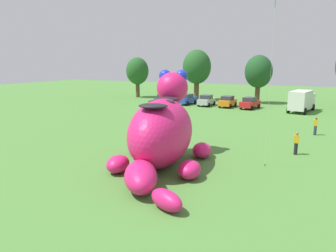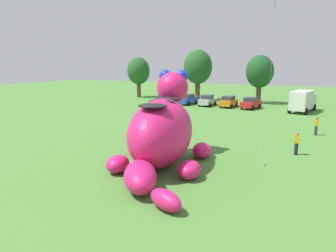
{
  "view_description": "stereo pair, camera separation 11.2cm",
  "coord_description": "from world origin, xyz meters",
  "px_view_note": "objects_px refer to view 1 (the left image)",
  "views": [
    {
      "loc": [
        8.96,
        -18.35,
        6.72
      ],
      "look_at": [
        -0.17,
        0.69,
        2.44
      ],
      "focal_mm": 33.62,
      "sensor_mm": 36.0,
      "label": 1
    },
    {
      "loc": [
        9.06,
        -18.31,
        6.72
      ],
      "look_at": [
        -0.17,
        0.69,
        2.44
      ],
      "focal_mm": 33.62,
      "sensor_mm": 36.0,
      "label": 2
    }
  ],
  "objects_px": {
    "car_blue": "(187,99)",
    "spectator_near_inflatable": "(315,126)",
    "giant_inflatable_creature": "(162,131)",
    "car_green": "(165,99)",
    "car_red": "(250,103)",
    "box_truck": "(302,100)",
    "car_orange": "(228,101)",
    "car_silver": "(206,100)",
    "spectator_mid_field": "(296,143)"
  },
  "relations": [
    {
      "from": "spectator_near_inflatable",
      "to": "box_truck",
      "type": "bearing_deg",
      "value": 97.67
    },
    {
      "from": "car_green",
      "to": "spectator_mid_field",
      "type": "xyz_separation_m",
      "value": [
        21.48,
        -21.58,
        -0.01
      ]
    },
    {
      "from": "car_blue",
      "to": "car_red",
      "type": "distance_m",
      "value": 10.24
    },
    {
      "from": "car_orange",
      "to": "spectator_near_inflatable",
      "type": "bearing_deg",
      "value": -50.46
    },
    {
      "from": "car_orange",
      "to": "spectator_near_inflatable",
      "type": "xyz_separation_m",
      "value": [
        12.45,
        -15.08,
        -0.01
      ]
    },
    {
      "from": "car_red",
      "to": "spectator_near_inflatable",
      "type": "relative_size",
      "value": 2.55
    },
    {
      "from": "car_green",
      "to": "box_truck",
      "type": "relative_size",
      "value": 0.63
    },
    {
      "from": "car_orange",
      "to": "spectator_mid_field",
      "type": "height_order",
      "value": "car_orange"
    },
    {
      "from": "car_blue",
      "to": "spectator_near_inflatable",
      "type": "bearing_deg",
      "value": -38.28
    },
    {
      "from": "car_silver",
      "to": "spectator_near_inflatable",
      "type": "xyz_separation_m",
      "value": [
        15.85,
        -15.05,
        -0.01
      ]
    },
    {
      "from": "car_silver",
      "to": "car_orange",
      "type": "bearing_deg",
      "value": 0.49
    },
    {
      "from": "car_silver",
      "to": "car_orange",
      "type": "distance_m",
      "value": 3.4
    },
    {
      "from": "car_green",
      "to": "car_orange",
      "type": "xyz_separation_m",
      "value": [
        10.21,
        1.15,
        0.0
      ]
    },
    {
      "from": "box_truck",
      "to": "spectator_near_inflatable",
      "type": "height_order",
      "value": "box_truck"
    },
    {
      "from": "car_blue",
      "to": "box_truck",
      "type": "relative_size",
      "value": 0.64
    },
    {
      "from": "car_silver",
      "to": "box_truck",
      "type": "relative_size",
      "value": 0.62
    },
    {
      "from": "car_silver",
      "to": "car_green",
      "type": "bearing_deg",
      "value": -170.66
    },
    {
      "from": "car_orange",
      "to": "car_red",
      "type": "height_order",
      "value": "same"
    },
    {
      "from": "car_red",
      "to": "box_truck",
      "type": "relative_size",
      "value": 0.65
    },
    {
      "from": "car_red",
      "to": "car_silver",
      "type": "bearing_deg",
      "value": 177.6
    },
    {
      "from": "box_truck",
      "to": "spectator_mid_field",
      "type": "relative_size",
      "value": 3.9
    },
    {
      "from": "car_red",
      "to": "spectator_near_inflatable",
      "type": "distance_m",
      "value": 17.3
    },
    {
      "from": "car_orange",
      "to": "car_red",
      "type": "distance_m",
      "value": 3.45
    },
    {
      "from": "car_blue",
      "to": "spectator_mid_field",
      "type": "bearing_deg",
      "value": -51.65
    },
    {
      "from": "car_green",
      "to": "spectator_mid_field",
      "type": "height_order",
      "value": "car_green"
    },
    {
      "from": "car_blue",
      "to": "giant_inflatable_creature",
      "type": "bearing_deg",
      "value": -70.86
    },
    {
      "from": "car_red",
      "to": "car_blue",
      "type": "bearing_deg",
      "value": 177.64
    },
    {
      "from": "car_red",
      "to": "spectator_mid_field",
      "type": "relative_size",
      "value": 2.55
    },
    {
      "from": "box_truck",
      "to": "spectator_mid_field",
      "type": "xyz_separation_m",
      "value": [
        0.81,
        -22.44,
        -0.75
      ]
    },
    {
      "from": "car_silver",
      "to": "spectator_mid_field",
      "type": "relative_size",
      "value": 2.41
    },
    {
      "from": "car_red",
      "to": "box_truck",
      "type": "height_order",
      "value": "box_truck"
    },
    {
      "from": "spectator_mid_field",
      "to": "car_blue",
      "type": "bearing_deg",
      "value": 128.35
    },
    {
      "from": "giant_inflatable_creature",
      "to": "spectator_mid_field",
      "type": "distance_m",
      "value": 10.26
    },
    {
      "from": "car_green",
      "to": "car_red",
      "type": "xyz_separation_m",
      "value": [
        13.64,
        0.83,
        0.0
      ]
    },
    {
      "from": "spectator_near_inflatable",
      "to": "car_red",
      "type": "bearing_deg",
      "value": 121.4
    },
    {
      "from": "giant_inflatable_creature",
      "to": "car_blue",
      "type": "distance_m",
      "value": 30.92
    },
    {
      "from": "car_green",
      "to": "car_red",
      "type": "relative_size",
      "value": 0.96
    },
    {
      "from": "car_red",
      "to": "box_truck",
      "type": "xyz_separation_m",
      "value": [
        7.02,
        0.03,
        0.74
      ]
    },
    {
      "from": "car_blue",
      "to": "box_truck",
      "type": "xyz_separation_m",
      "value": [
        17.25,
        -0.39,
        0.74
      ]
    },
    {
      "from": "giant_inflatable_creature",
      "to": "spectator_near_inflatable",
      "type": "distance_m",
      "value": 16.76
    },
    {
      "from": "car_green",
      "to": "car_silver",
      "type": "relative_size",
      "value": 1.01
    },
    {
      "from": "car_red",
      "to": "spectator_mid_field",
      "type": "xyz_separation_m",
      "value": [
        7.83,
        -22.41,
        -0.01
      ]
    },
    {
      "from": "box_truck",
      "to": "spectator_mid_field",
      "type": "bearing_deg",
      "value": -87.92
    },
    {
      "from": "giant_inflatable_creature",
      "to": "spectator_mid_field",
      "type": "height_order",
      "value": "giant_inflatable_creature"
    },
    {
      "from": "car_green",
      "to": "giant_inflatable_creature",
      "type": "bearing_deg",
      "value": -64.13
    },
    {
      "from": "car_red",
      "to": "spectator_mid_field",
      "type": "distance_m",
      "value": 23.74
    },
    {
      "from": "giant_inflatable_creature",
      "to": "car_orange",
      "type": "xyz_separation_m",
      "value": [
        -3.34,
        29.08,
        -1.41
      ]
    },
    {
      "from": "giant_inflatable_creature",
      "to": "spectator_mid_field",
      "type": "bearing_deg",
      "value": 38.67
    },
    {
      "from": "car_green",
      "to": "car_blue",
      "type": "bearing_deg",
      "value": 20.18
    },
    {
      "from": "spectator_near_inflatable",
      "to": "car_orange",
      "type": "bearing_deg",
      "value": 129.54
    }
  ]
}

